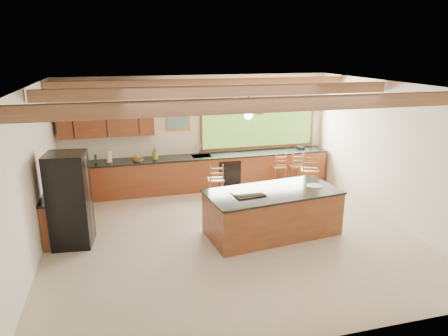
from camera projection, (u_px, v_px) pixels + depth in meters
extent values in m
plane|color=#BCAF9C|center=(231.00, 235.00, 8.16)|extent=(7.20, 7.20, 0.00)
cube|color=silver|center=(199.00, 132.00, 10.74)|extent=(7.20, 0.04, 3.00)
cube|color=silver|center=(305.00, 238.00, 4.72)|extent=(7.20, 0.04, 3.00)
cube|color=silver|center=(30.00, 179.00, 6.85)|extent=(0.04, 6.50, 3.00)
cube|color=silver|center=(392.00, 153.00, 8.60)|extent=(0.04, 6.50, 3.00)
cube|color=#A07E50|center=(232.00, 86.00, 7.30)|extent=(7.20, 6.50, 0.04)
cube|color=#9F704F|center=(261.00, 105.00, 5.85)|extent=(7.10, 0.15, 0.22)
cube|color=#9F704F|center=(225.00, 91.00, 7.80)|extent=(7.10, 0.15, 0.22)
cube|color=#9F704F|center=(205.00, 83.00, 9.47)|extent=(7.10, 0.15, 0.22)
cube|color=brown|center=(107.00, 122.00, 9.88)|extent=(2.30, 0.35, 0.70)
cube|color=beige|center=(104.00, 98.00, 9.64)|extent=(2.60, 0.50, 0.48)
cylinder|color=#FFEABF|center=(75.00, 109.00, 9.53)|extent=(0.10, 0.10, 0.01)
cylinder|color=#FFEABF|center=(135.00, 107.00, 9.88)|extent=(0.10, 0.10, 0.01)
cube|color=#88BE44|center=(259.00, 123.00, 11.08)|extent=(3.20, 0.04, 1.30)
cube|color=#BE803A|center=(178.00, 120.00, 10.48)|extent=(0.64, 0.03, 0.54)
cube|color=#3B6A59|center=(178.00, 120.00, 10.46)|extent=(0.54, 0.01, 0.44)
cube|color=brown|center=(202.00, 173.00, 10.73)|extent=(7.00, 0.65, 0.88)
cube|color=black|center=(201.00, 157.00, 10.60)|extent=(7.04, 0.69, 0.04)
cube|color=brown|center=(67.00, 206.00, 8.49)|extent=(0.65, 2.35, 0.88)
cube|color=black|center=(64.00, 186.00, 8.36)|extent=(0.69, 2.39, 0.04)
cube|color=black|center=(230.00, 175.00, 10.60)|extent=(0.60, 0.02, 0.78)
cube|color=silver|center=(201.00, 156.00, 10.59)|extent=(0.50, 0.38, 0.03)
cylinder|color=silver|center=(200.00, 149.00, 10.73)|extent=(0.03, 0.03, 0.30)
cylinder|color=silver|center=(200.00, 145.00, 10.60)|extent=(0.03, 0.20, 0.03)
cylinder|color=silver|center=(109.00, 157.00, 9.93)|extent=(0.13, 0.13, 0.31)
cylinder|color=#1A431C|center=(85.00, 160.00, 9.86)|extent=(0.05, 0.05, 0.18)
cylinder|color=#1A431C|center=(96.00, 159.00, 9.90)|extent=(0.06, 0.06, 0.22)
cube|color=black|center=(300.00, 147.00, 11.29)|extent=(0.22, 0.18, 0.09)
cube|color=brown|center=(272.00, 213.00, 8.11)|extent=(2.73, 1.51, 0.88)
cube|color=black|center=(273.00, 192.00, 7.98)|extent=(2.78, 1.56, 0.04)
cube|color=black|center=(248.00, 194.00, 7.78)|extent=(0.63, 0.53, 0.02)
cylinder|color=silver|center=(314.00, 186.00, 8.26)|extent=(0.32, 0.32, 0.02)
cube|color=black|center=(70.00, 200.00, 7.53)|extent=(0.78, 0.76, 1.82)
cube|color=silver|center=(90.00, 198.00, 7.61)|extent=(0.03, 0.05, 1.68)
cube|color=brown|center=(216.00, 180.00, 9.59)|extent=(0.41, 0.41, 0.04)
cylinder|color=brown|center=(211.00, 195.00, 9.52)|extent=(0.04, 0.04, 0.61)
cylinder|color=brown|center=(223.00, 194.00, 9.59)|extent=(0.04, 0.04, 0.61)
cylinder|color=brown|center=(208.00, 191.00, 9.79)|extent=(0.04, 0.04, 0.61)
cylinder|color=brown|center=(220.00, 190.00, 9.86)|extent=(0.04, 0.04, 0.61)
cube|color=brown|center=(279.00, 167.00, 10.75)|extent=(0.38, 0.38, 0.04)
cylinder|color=brown|center=(276.00, 180.00, 10.67)|extent=(0.03, 0.03, 0.58)
cylinder|color=brown|center=(285.00, 179.00, 10.74)|extent=(0.03, 0.03, 0.58)
cylinder|color=brown|center=(272.00, 176.00, 10.94)|extent=(0.03, 0.03, 0.58)
cylinder|color=brown|center=(281.00, 176.00, 11.00)|extent=(0.03, 0.03, 0.58)
cube|color=brown|center=(310.00, 170.00, 10.05)|extent=(0.56, 0.56, 0.04)
cylinder|color=brown|center=(306.00, 187.00, 9.96)|extent=(0.04, 0.04, 0.69)
cylinder|color=brown|center=(318.00, 186.00, 10.04)|extent=(0.04, 0.04, 0.69)
cylinder|color=brown|center=(300.00, 183.00, 10.27)|extent=(0.04, 0.04, 0.69)
cylinder|color=brown|center=(312.00, 181.00, 10.35)|extent=(0.04, 0.04, 0.69)
cube|color=brown|center=(295.00, 166.00, 10.87)|extent=(0.36, 0.36, 0.04)
cylinder|color=brown|center=(292.00, 178.00, 10.80)|extent=(0.03, 0.03, 0.57)
cylinder|color=brown|center=(301.00, 178.00, 10.86)|extent=(0.03, 0.03, 0.57)
cylinder|color=brown|center=(288.00, 175.00, 11.05)|extent=(0.03, 0.03, 0.57)
cylinder|color=brown|center=(297.00, 175.00, 11.12)|extent=(0.03, 0.03, 0.57)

